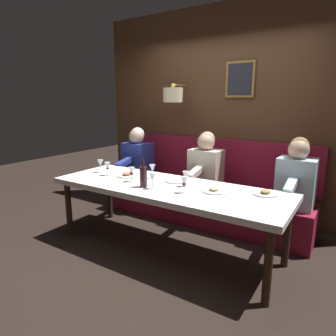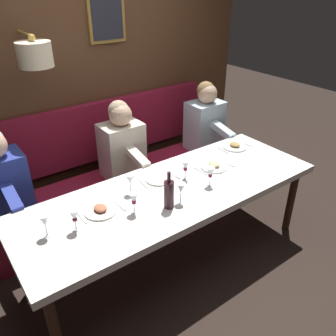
% 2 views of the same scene
% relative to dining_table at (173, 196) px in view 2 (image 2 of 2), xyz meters
% --- Properties ---
extents(ground_plane, '(12.00, 12.00, 0.00)m').
position_rel_dining_table_xyz_m(ground_plane, '(0.00, 0.00, -0.68)').
color(ground_plane, black).
extents(dining_table, '(0.90, 2.57, 0.74)m').
position_rel_dining_table_xyz_m(dining_table, '(0.00, 0.00, 0.00)').
color(dining_table, white).
rests_on(dining_table, ground_plane).
extents(banquette_bench, '(0.52, 2.77, 0.45)m').
position_rel_dining_table_xyz_m(banquette_bench, '(0.89, 0.00, -0.45)').
color(banquette_bench, maroon).
rests_on(banquette_bench, ground_plane).
extents(back_wall_panel, '(0.59, 3.97, 2.90)m').
position_rel_dining_table_xyz_m(back_wall_panel, '(1.46, 0.01, 0.69)').
color(back_wall_panel, '#51331E').
rests_on(back_wall_panel, ground_plane).
extents(diner_nearest, '(0.60, 0.40, 0.79)m').
position_rel_dining_table_xyz_m(diner_nearest, '(0.88, -1.14, 0.14)').
color(diner_nearest, silver).
rests_on(diner_nearest, banquette_bench).
extents(diner_near, '(0.60, 0.40, 0.79)m').
position_rel_dining_table_xyz_m(diner_near, '(0.88, -0.04, 0.14)').
color(diner_near, beige).
rests_on(diner_near, banquette_bench).
extents(diner_middle, '(0.60, 0.40, 0.79)m').
position_rel_dining_table_xyz_m(diner_middle, '(0.88, 1.10, 0.14)').
color(diner_middle, '#283893').
rests_on(diner_middle, banquette_bench).
extents(place_setting_0, '(0.24, 0.32, 0.05)m').
position_rel_dining_table_xyz_m(place_setting_0, '(0.25, -0.97, 0.08)').
color(place_setting_0, silver).
rests_on(place_setting_0, dining_table).
extents(place_setting_1, '(0.24, 0.31, 0.05)m').
position_rel_dining_table_xyz_m(place_setting_1, '(0.07, 0.61, 0.08)').
color(place_setting_1, silver).
rests_on(place_setting_1, dining_table).
extents(place_setting_2, '(0.24, 0.32, 0.01)m').
position_rel_dining_table_xyz_m(place_setting_2, '(0.20, 0.00, 0.07)').
color(place_setting_2, silver).
rests_on(place_setting_2, dining_table).
extents(place_setting_3, '(0.24, 0.32, 0.05)m').
position_rel_dining_table_xyz_m(place_setting_3, '(0.07, -0.52, 0.08)').
color(place_setting_3, white).
rests_on(place_setting_3, dining_table).
extents(wine_glass_0, '(0.07, 0.07, 0.16)m').
position_rel_dining_table_xyz_m(wine_glass_0, '(0.16, 0.30, 0.18)').
color(wine_glass_0, silver).
rests_on(wine_glass_0, dining_table).
extents(wine_glass_1, '(0.07, 0.07, 0.16)m').
position_rel_dining_table_xyz_m(wine_glass_1, '(-0.01, 0.84, 0.18)').
color(wine_glass_1, silver).
rests_on(wine_glass_1, dining_table).
extents(wine_glass_2, '(0.07, 0.07, 0.16)m').
position_rel_dining_table_xyz_m(wine_glass_2, '(-0.17, 0.06, 0.18)').
color(wine_glass_2, silver).
rests_on(wine_glass_2, dining_table).
extents(wine_glass_3, '(0.07, 0.07, 0.16)m').
position_rel_dining_table_xyz_m(wine_glass_3, '(-0.13, -0.29, 0.18)').
color(wine_glass_3, silver).
rests_on(wine_glass_3, dining_table).
extents(wine_glass_4, '(0.07, 0.07, 0.16)m').
position_rel_dining_table_xyz_m(wine_glass_4, '(0.05, 1.02, 0.18)').
color(wine_glass_4, silver).
rests_on(wine_glass_4, dining_table).
extents(wine_glass_5, '(0.07, 0.07, 0.16)m').
position_rel_dining_table_xyz_m(wine_glass_5, '(-0.08, 0.41, 0.18)').
color(wine_glass_5, silver).
rests_on(wine_glass_5, dining_table).
extents(wine_glass_6, '(0.07, 0.07, 0.16)m').
position_rel_dining_table_xyz_m(wine_glass_6, '(0.08, -0.19, 0.18)').
color(wine_glass_6, silver).
rests_on(wine_glass_6, dining_table).
extents(wine_bottle, '(0.08, 0.08, 0.30)m').
position_rel_dining_table_xyz_m(wine_bottle, '(-0.18, 0.17, 0.18)').
color(wine_bottle, '#33191E').
rests_on(wine_bottle, dining_table).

